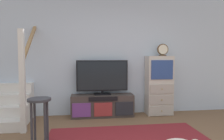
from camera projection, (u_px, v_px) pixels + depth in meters
The scene contains 7 objects.
back_wall at pixel (114, 56), 4.79m from camera, with size 6.40×0.12×2.70m, color silver.
media_console at pixel (102, 106), 4.56m from camera, with size 1.37×0.38×0.49m.
television at pixel (102, 76), 4.54m from camera, with size 1.13×0.22×0.76m.
side_cabinet at pixel (159, 85), 4.72m from camera, with size 0.58×0.38×1.34m.
desk_clock at pixel (163, 50), 4.66m from camera, with size 0.25×0.08×0.27m.
staircase at pixel (10, 102), 4.31m from camera, with size 1.00×1.36×2.20m.
bar_stool_near at pixel (39, 111), 3.05m from camera, with size 0.34×0.34×0.71m.
Camera 1 is at (-0.68, -2.30, 1.33)m, focal length 33.06 mm.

